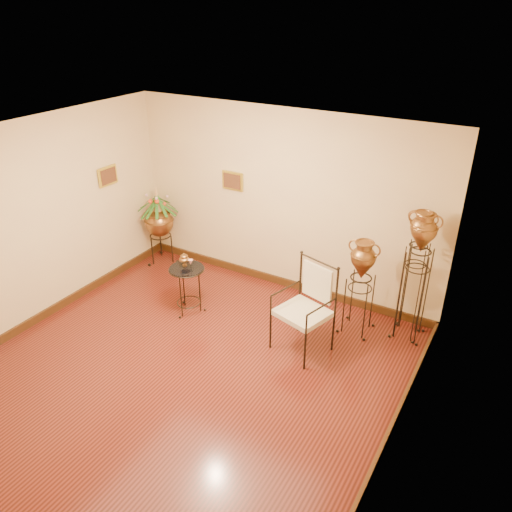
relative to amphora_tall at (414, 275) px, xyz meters
The scene contains 8 objects.
ground 3.16m from the amphora_tall, 134.55° to the right, with size 5.00×5.00×0.00m, color maroon.
room_shell 3.12m from the amphora_tall, 134.72° to the right, with size 5.02×5.02×2.81m.
amphora_tall is the anchor object (origin of this frame).
amphora_mid 0.04m from the amphora_tall, ahead, with size 0.44×0.44×1.83m.
amphora_short 0.70m from the amphora_tall, 159.09° to the right, with size 0.55×0.55×1.38m.
planter_urn 4.27m from the amphora_tall, behind, with size 0.95×0.95×1.41m.
armchair 1.52m from the amphora_tall, 136.98° to the right, with size 0.84×0.80×1.22m.
side_table 3.13m from the amphora_tall, 160.39° to the right, with size 0.55×0.55×0.91m.
Camera 1 is at (3.19, -3.72, 4.12)m, focal length 35.00 mm.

